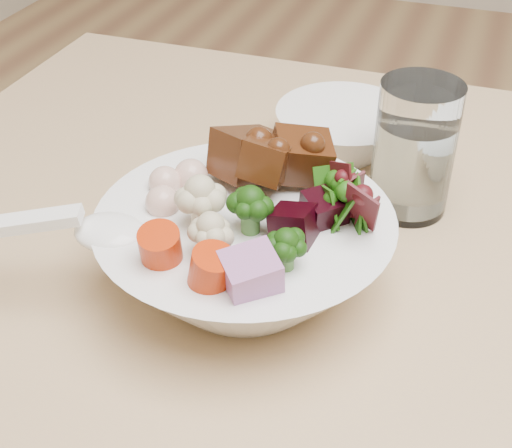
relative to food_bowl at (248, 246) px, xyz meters
name	(u,v)px	position (x,y,z in m)	size (l,w,h in m)	color
food_bowl	(248,246)	(0.00, 0.00, 0.00)	(0.25, 0.25, 0.13)	white
soup_spoon	(84,230)	(-0.12, -0.06, 0.03)	(0.17, 0.09, 0.03)	white
water_glass	(413,154)	(0.11, 0.17, 0.02)	(0.08, 0.08, 0.13)	silver
side_bowl	(343,132)	(0.02, 0.25, -0.02)	(0.15, 0.15, 0.05)	white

